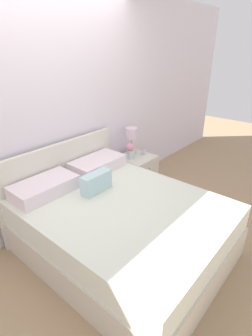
% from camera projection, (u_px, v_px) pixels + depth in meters
% --- Properties ---
extents(ground_plane, '(12.00, 12.00, 0.00)m').
position_uv_depth(ground_plane, '(65.00, 215.00, 3.33)').
color(ground_plane, tan).
extents(wall_back, '(8.00, 0.06, 2.60)m').
position_uv_depth(wall_back, '(49.00, 113.00, 2.82)').
color(wall_back, white).
rests_on(wall_back, ground_plane).
extents(bed, '(1.58, 1.95, 0.97)m').
position_uv_depth(bed, '(118.00, 224.00, 2.67)').
color(bed, beige).
rests_on(bed, ground_plane).
extents(nightstand, '(0.47, 0.49, 0.51)m').
position_uv_depth(nightstand, '(136.00, 173.00, 3.86)').
color(nightstand, silver).
rests_on(nightstand, ground_plane).
extents(table_lamp, '(0.17, 0.17, 0.39)m').
position_uv_depth(table_lamp, '(132.00, 137.00, 3.73)').
color(table_lamp, white).
rests_on(table_lamp, nightstand).
extents(flower_vase, '(0.11, 0.11, 0.23)m').
position_uv_depth(flower_vase, '(130.00, 150.00, 3.62)').
color(flower_vase, silver).
rests_on(flower_vase, nightstand).
extents(alarm_clock, '(0.08, 0.05, 0.06)m').
position_uv_depth(alarm_clock, '(144.00, 152.00, 3.81)').
color(alarm_clock, silver).
rests_on(alarm_clock, nightstand).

